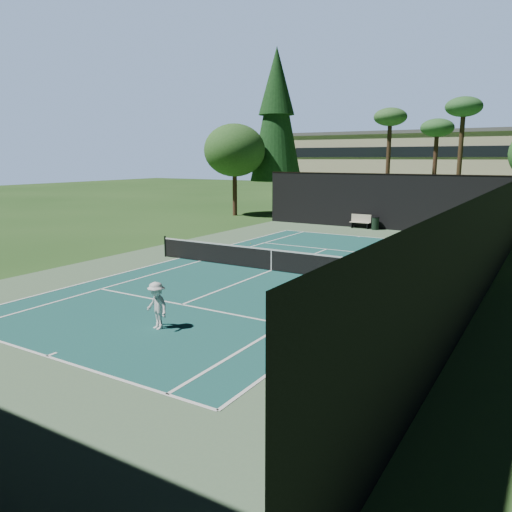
{
  "coord_description": "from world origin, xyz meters",
  "views": [
    {
      "loc": [
        11.04,
        -19.52,
        5.1
      ],
      "look_at": [
        1.0,
        -3.0,
        1.3
      ],
      "focal_mm": 35.0,
      "sensor_mm": 36.0,
      "label": 1
    }
  ],
  "objects": [
    {
      "name": "player",
      "position": [
        0.98,
        -8.73,
        0.73
      ],
      "size": [
        1.06,
        0.77,
        1.46
      ],
      "primitive_type": "imported",
      "rotation": [
        0.0,
        0.0,
        -0.27
      ],
      "color": "silver",
      "rests_on": "ground"
    },
    {
      "name": "fence",
      "position": [
        0.0,
        0.06,
        2.01
      ],
      "size": [
        18.04,
        32.05,
        4.03
      ],
      "color": "black",
      "rests_on": "ground"
    },
    {
      "name": "decid_tree_c",
      "position": [
        -14.0,
        18.0,
        5.76
      ],
      "size": [
        5.44,
        5.44,
        8.09
      ],
      "color": "#4F3021",
      "rests_on": "ground"
    },
    {
      "name": "ground",
      "position": [
        0.0,
        0.0,
        0.0
      ],
      "size": [
        160.0,
        160.0,
        0.0
      ],
      "primitive_type": "plane",
      "color": "#254C1C",
      "rests_on": "ground"
    },
    {
      "name": "apron_slab",
      "position": [
        0.0,
        0.0,
        0.01
      ],
      "size": [
        18.0,
        32.0,
        0.01
      ],
      "primitive_type": "cube",
      "color": "#537451",
      "rests_on": "ground"
    },
    {
      "name": "trash_bin",
      "position": [
        -0.17,
        15.53,
        0.48
      ],
      "size": [
        0.56,
        0.56,
        0.95
      ],
      "color": "black",
      "rests_on": "ground"
    },
    {
      "name": "tennis_ball_d",
      "position": [
        -4.69,
        5.72,
        0.03
      ],
      "size": [
        0.06,
        0.06,
        0.06
      ],
      "primitive_type": "sphere",
      "color": "#BFD630",
      "rests_on": "ground"
    },
    {
      "name": "palm_b",
      "position": [
        1.5,
        26.0,
        7.36
      ],
      "size": [
        2.8,
        2.8,
        8.42
      ],
      "color": "#462B1E",
      "rests_on": "ground"
    },
    {
      "name": "tennis_ball_b",
      "position": [
        -1.88,
        2.54,
        0.03
      ],
      "size": [
        0.06,
        0.06,
        0.06
      ],
      "primitive_type": "sphere",
      "color": "#B7CF2F",
      "rests_on": "ground"
    },
    {
      "name": "park_bench",
      "position": [
        -1.36,
        15.76,
        0.55
      ],
      "size": [
        1.5,
        0.45,
        1.02
      ],
      "color": "beige",
      "rests_on": "ground"
    },
    {
      "name": "court_lines",
      "position": [
        0.0,
        0.0,
        0.02
      ],
      "size": [
        11.07,
        23.87,
        0.01
      ],
      "color": "white",
      "rests_on": "ground"
    },
    {
      "name": "pine_tree",
      "position": [
        -12.0,
        22.0,
        9.55
      ],
      "size": [
        4.8,
        4.8,
        15.0
      ],
      "color": "#40281B",
      "rests_on": "ground"
    },
    {
      "name": "court_surface",
      "position": [
        0.0,
        0.0,
        0.01
      ],
      "size": [
        10.97,
        23.77,
        0.01
      ],
      "primitive_type": "cube",
      "color": "#1A544F",
      "rests_on": "ground"
    },
    {
      "name": "palm_a",
      "position": [
        -2.0,
        24.0,
        8.19
      ],
      "size": [
        2.8,
        2.8,
        9.32
      ],
      "color": "#412B1B",
      "rests_on": "ground"
    },
    {
      "name": "tennis_ball_c",
      "position": [
        0.21,
        1.74,
        0.04
      ],
      "size": [
        0.07,
        0.07,
        0.07
      ],
      "primitive_type": "sphere",
      "color": "yellow",
      "rests_on": "ground"
    },
    {
      "name": "tennis_net",
      "position": [
        0.0,
        0.0,
        0.56
      ],
      "size": [
        12.9,
        0.1,
        1.1
      ],
      "color": "black",
      "rests_on": "ground"
    },
    {
      "name": "campus_building",
      "position": [
        0.0,
        45.98,
        4.21
      ],
      "size": [
        40.5,
        12.5,
        8.3
      ],
      "color": "beige",
      "rests_on": "ground"
    },
    {
      "name": "palm_c",
      "position": [
        4.0,
        23.0,
        8.6
      ],
      "size": [
        2.8,
        2.8,
        9.77
      ],
      "color": "#402E1B",
      "rests_on": "ground"
    }
  ]
}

